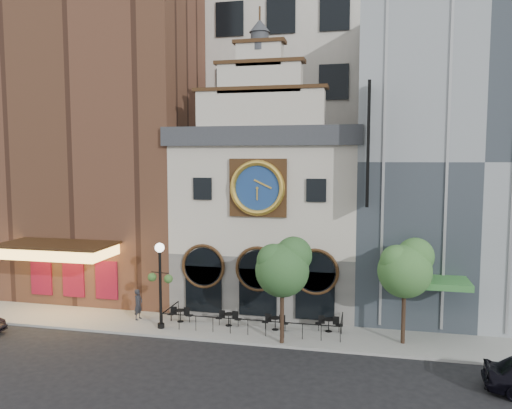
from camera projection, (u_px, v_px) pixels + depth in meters
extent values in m
plane|color=black|center=(243.00, 345.00, 27.80)|extent=(120.00, 120.00, 0.00)
cube|color=gray|center=(253.00, 329.00, 30.22)|extent=(44.00, 5.00, 0.15)
cube|color=#605E5B|center=(270.00, 274.00, 35.36)|extent=(12.00, 8.00, 4.00)
cube|color=#BAB6A3|center=(271.00, 197.00, 34.84)|extent=(12.00, 8.00, 7.00)
cube|color=#2D3035|center=(271.00, 138.00, 34.45)|extent=(12.60, 8.60, 1.20)
cube|color=#382210|center=(258.00, 188.00, 30.79)|extent=(3.60, 0.25, 3.60)
cylinder|color=navy|center=(257.00, 188.00, 30.66)|extent=(3.10, 0.12, 3.10)
torus|color=gold|center=(257.00, 188.00, 30.58)|extent=(3.46, 0.36, 3.46)
cylinder|color=#2D3035|center=(260.00, 42.00, 30.41)|extent=(1.10, 1.10, 1.10)
cone|color=#2D3035|center=(260.00, 26.00, 30.32)|extent=(1.30, 1.30, 0.80)
cube|color=brown|center=(113.00, 129.00, 39.14)|extent=(14.00, 12.00, 25.00)
cube|color=#FFBF59|center=(58.00, 251.00, 32.45)|extent=(7.00, 3.40, 0.70)
cube|color=#382210|center=(58.00, 244.00, 32.41)|extent=(7.40, 3.80, 0.15)
cube|color=maroon|center=(74.00, 278.00, 34.26)|extent=(5.60, 0.15, 2.60)
cube|color=gray|center=(465.00, 161.00, 33.71)|extent=(14.00, 12.00, 20.00)
cube|color=#3B803A|center=(427.00, 282.00, 28.01)|extent=(4.50, 2.40, 0.35)
cube|color=black|center=(368.00, 145.00, 28.21)|extent=(0.18, 1.60, 7.00)
cube|color=#BBB8A8|center=(296.00, 52.00, 45.33)|extent=(20.00, 16.00, 40.00)
cylinder|color=black|center=(180.00, 310.00, 31.18)|extent=(0.68, 0.68, 0.03)
cylinder|color=black|center=(180.00, 316.00, 31.22)|extent=(0.06, 0.06, 0.72)
cylinder|color=black|center=(229.00, 314.00, 30.44)|extent=(0.68, 0.68, 0.03)
cylinder|color=black|center=(229.00, 320.00, 30.48)|extent=(0.06, 0.06, 0.72)
cylinder|color=black|center=(275.00, 318.00, 29.71)|extent=(0.68, 0.68, 0.03)
cylinder|color=black|center=(275.00, 324.00, 29.75)|extent=(0.06, 0.06, 0.72)
cylinder|color=black|center=(329.00, 319.00, 29.43)|extent=(0.68, 0.68, 0.03)
cylinder|color=black|center=(329.00, 325.00, 29.46)|extent=(0.06, 0.06, 0.72)
imported|color=black|center=(138.00, 304.00, 31.64)|extent=(0.56, 0.77, 1.95)
cylinder|color=black|center=(160.00, 290.00, 29.91)|extent=(0.17, 0.17, 4.73)
cylinder|color=black|center=(161.00, 326.00, 30.12)|extent=(0.42, 0.42, 0.28)
sphere|color=white|center=(160.00, 248.00, 29.67)|extent=(0.57, 0.57, 0.57)
sphere|color=#396026|center=(152.00, 277.00, 30.05)|extent=(0.53, 0.53, 0.53)
sphere|color=#396026|center=(168.00, 279.00, 29.64)|extent=(0.53, 0.53, 0.53)
cylinder|color=#382619|center=(282.00, 315.00, 27.57)|extent=(0.23, 0.23, 3.20)
sphere|color=#255020|center=(282.00, 270.00, 27.33)|extent=(2.97, 2.97, 2.97)
sphere|color=#255020|center=(294.00, 255.00, 27.46)|extent=(2.06, 2.06, 2.06)
sphere|color=#255020|center=(273.00, 260.00, 27.15)|extent=(1.83, 1.83, 1.83)
cylinder|color=#382619|center=(403.00, 315.00, 27.52)|extent=(0.23, 0.23, 3.17)
sphere|color=#336829|center=(405.00, 271.00, 27.28)|extent=(2.94, 2.94, 2.94)
sphere|color=#336829|center=(415.00, 256.00, 27.41)|extent=(2.04, 2.04, 2.04)
sphere|color=#336829|center=(397.00, 261.00, 27.11)|extent=(1.81, 1.81, 1.81)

